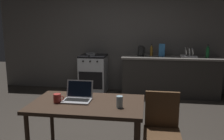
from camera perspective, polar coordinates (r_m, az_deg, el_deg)
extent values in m
plane|color=#2D2823|center=(3.88, -4.15, -14.32)|extent=(12.00, 12.00, 0.00)
cube|color=#524E4C|center=(5.95, 3.83, 8.50)|extent=(6.40, 0.10, 2.78)
cube|color=#282623|center=(5.73, 13.22, -1.60)|extent=(2.10, 0.60, 0.86)
cube|color=#66605B|center=(5.65, 13.42, 2.83)|extent=(2.16, 0.64, 0.04)
cube|color=#B7BABF|center=(5.85, -4.30, -1.07)|extent=(0.60, 0.60, 0.86)
cube|color=black|center=(5.77, -4.36, 3.27)|extent=(0.60, 0.60, 0.04)
cube|color=black|center=(5.58, -4.97, -2.43)|extent=(0.54, 0.01, 0.39)
cylinder|color=black|center=(5.52, -6.69, 2.02)|extent=(0.04, 0.02, 0.04)
cylinder|color=black|center=(5.48, -5.07, 1.99)|extent=(0.04, 0.02, 0.04)
cylinder|color=black|center=(5.45, -3.43, 1.95)|extent=(0.04, 0.02, 0.04)
cube|color=#332319|center=(2.88, -5.70, -7.83)|extent=(1.29, 0.80, 0.04)
cylinder|color=#332319|center=(3.49, -13.70, -11.22)|extent=(0.05, 0.05, 0.71)
cylinder|color=#332319|center=(3.26, 6.20, -12.64)|extent=(0.05, 0.05, 0.71)
cube|color=#4C331E|center=(2.82, 11.45, -14.56)|extent=(0.40, 0.40, 0.04)
cube|color=#4C331E|center=(2.90, 11.46, -8.92)|extent=(0.38, 0.04, 0.42)
cube|color=#99999E|center=(2.91, -8.13, -7.08)|extent=(0.32, 0.22, 0.02)
cube|color=black|center=(2.92, -8.06, -6.81)|extent=(0.28, 0.12, 0.00)
cube|color=#99999E|center=(3.01, -7.45, -4.28)|extent=(0.32, 0.06, 0.20)
cube|color=black|center=(3.00, -7.47, -4.33)|extent=(0.29, 0.05, 0.18)
cylinder|color=black|center=(5.63, 6.65, 3.33)|extent=(0.15, 0.15, 0.02)
cylinder|color=black|center=(5.61, 6.67, 4.44)|extent=(0.14, 0.14, 0.20)
cylinder|color=black|center=(5.60, 6.70, 5.52)|extent=(0.08, 0.08, 0.02)
cube|color=black|center=(5.61, 7.55, 4.51)|extent=(0.02, 0.02, 0.14)
cylinder|color=#19592D|center=(5.71, 21.19, 3.69)|extent=(0.07, 0.07, 0.20)
cone|color=#19592D|center=(5.69, 21.29, 5.01)|extent=(0.07, 0.07, 0.06)
cylinder|color=black|center=(5.69, 21.32, 5.41)|extent=(0.03, 0.03, 0.02)
cylinder|color=gray|center=(5.76, -4.89, 3.51)|extent=(0.22, 0.22, 0.01)
torus|color=gray|center=(5.76, -4.90, 3.81)|extent=(0.23, 0.23, 0.02)
cylinder|color=black|center=(5.57, -5.36, 3.38)|extent=(0.02, 0.18, 0.02)
cylinder|color=#9E2D28|center=(2.91, -12.54, -6.39)|extent=(0.09, 0.09, 0.10)
torus|color=#9E2D28|center=(2.89, -11.52, -6.37)|extent=(0.05, 0.01, 0.05)
cylinder|color=#99B7C6|center=(2.68, 1.75, -7.37)|extent=(0.07, 0.07, 0.13)
cube|color=#3372B2|center=(5.64, 11.42, 4.53)|extent=(0.13, 0.05, 0.28)
cube|color=silver|center=(5.69, 17.31, 3.04)|extent=(0.34, 0.26, 0.03)
cylinder|color=white|center=(5.67, 16.67, 4.12)|extent=(0.04, 0.18, 0.18)
cylinder|color=white|center=(5.68, 17.37, 4.09)|extent=(0.04, 0.18, 0.18)
cylinder|color=white|center=(5.69, 18.06, 4.06)|extent=(0.04, 0.18, 0.18)
cylinder|color=#8C601E|center=(5.70, 9.09, 4.21)|extent=(0.07, 0.07, 0.19)
cone|color=#8C601E|center=(5.68, 9.13, 5.44)|extent=(0.07, 0.07, 0.06)
cylinder|color=black|center=(5.68, 9.14, 5.85)|extent=(0.03, 0.03, 0.02)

